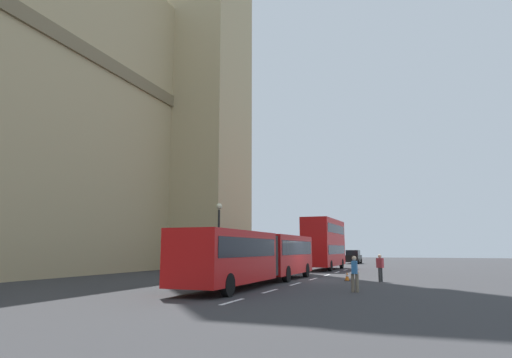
% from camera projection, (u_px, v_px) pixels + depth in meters
% --- Properties ---
extents(ground_plane, '(160.00, 160.00, 0.00)m').
position_uv_depth(ground_plane, '(310.00, 280.00, 28.87)').
color(ground_plane, '#333335').
extents(lane_centre_marking, '(34.40, 0.16, 0.01)m').
position_uv_depth(lane_centre_marking, '(321.00, 277.00, 31.82)').
color(lane_centre_marking, silver).
rests_on(lane_centre_marking, ground_plane).
extents(articulated_bus, '(16.79, 2.54, 2.90)m').
position_uv_depth(articulated_bus, '(258.00, 254.00, 25.59)').
color(articulated_bus, red).
rests_on(articulated_bus, ground_plane).
extents(double_decker_bus, '(9.72, 2.54, 4.90)m').
position_uv_depth(double_decker_bus, '(324.00, 242.00, 43.42)').
color(double_decker_bus, red).
rests_on(double_decker_bus, ground_plane).
extents(sedan_lead, '(4.40, 1.86, 1.85)m').
position_uv_depth(sedan_lead, '(353.00, 257.00, 60.75)').
color(sedan_lead, black).
rests_on(sedan_lead, ground_plane).
extents(traffic_cone_west, '(0.36, 0.36, 0.58)m').
position_uv_depth(traffic_cone_west, '(347.00, 276.00, 28.04)').
color(traffic_cone_west, black).
rests_on(traffic_cone_west, ground_plane).
extents(traffic_cone_middle, '(0.36, 0.36, 0.58)m').
position_uv_depth(traffic_cone_middle, '(357.00, 270.00, 36.98)').
color(traffic_cone_middle, black).
rests_on(traffic_cone_middle, ground_plane).
extents(street_lamp, '(0.44, 0.44, 5.27)m').
position_uv_depth(street_lamp, '(219.00, 234.00, 31.18)').
color(street_lamp, black).
rests_on(street_lamp, ground_plane).
extents(pedestrian_near_cones, '(0.40, 0.36, 1.69)m').
position_uv_depth(pedestrian_near_cones, '(355.00, 273.00, 20.79)').
color(pedestrian_near_cones, '#726651').
rests_on(pedestrian_near_cones, ground_plane).
extents(pedestrian_by_kerb, '(0.39, 0.46, 1.69)m').
position_uv_depth(pedestrian_by_kerb, '(380.00, 267.00, 27.17)').
color(pedestrian_by_kerb, '#333333').
rests_on(pedestrian_by_kerb, ground_plane).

